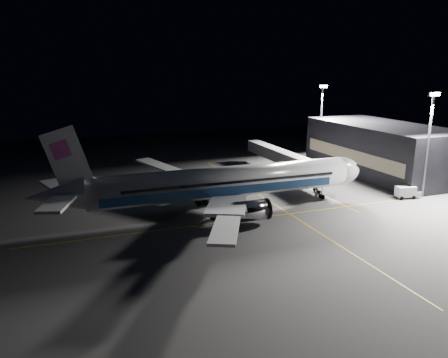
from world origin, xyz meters
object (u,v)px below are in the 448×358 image
at_px(airliner, 219,183).
at_px(safety_cone_b, 182,191).
at_px(safety_cone_c, 169,192).
at_px(safety_cone_a, 244,199).
at_px(baggage_tug, 212,184).
at_px(service_truck, 407,192).
at_px(floodlight_mast_north, 321,116).
at_px(jet_bridge, 286,158).
at_px(floodlight_mast_south, 429,136).

distance_m(airliner, safety_cone_b, 15.13).
xyz_separation_m(airliner, safety_cone_c, (-6.01, 14.00, -4.85)).
xyz_separation_m(safety_cone_a, safety_cone_b, (-9.76, 10.00, 0.07)).
height_order(safety_cone_b, safety_cone_c, safety_cone_b).
bearing_deg(safety_cone_b, baggage_tug, 15.09).
distance_m(service_truck, safety_cone_a, 32.42).
xyz_separation_m(floodlight_mast_north, safety_cone_a, (-34.42, -27.99, -12.11)).
xyz_separation_m(service_truck, safety_cone_b, (-40.69, 19.65, -0.99)).
xyz_separation_m(jet_bridge, safety_cone_b, (-26.18, -4.06, -4.26)).
height_order(jet_bridge, baggage_tug, jet_bridge).
relative_size(airliner, baggage_tug, 26.73).
bearing_deg(airliner, floodlight_mast_south, -8.33).
xyz_separation_m(airliner, service_truck, (37.59, -5.65, -3.85)).
xyz_separation_m(floodlight_mast_south, baggage_tug, (-37.03, 21.94, -11.67)).
relative_size(safety_cone_a, safety_cone_b, 0.79).
relative_size(floodlight_mast_south, service_truck, 4.08).
bearing_deg(floodlight_mast_south, safety_cone_a, 163.78).
bearing_deg(jet_bridge, baggage_tug, -173.62).
bearing_deg(safety_cone_b, airliner, -77.50).
distance_m(airliner, floodlight_mast_south, 42.13).
bearing_deg(safety_cone_b, safety_cone_a, -45.69).
xyz_separation_m(jet_bridge, floodlight_mast_north, (18.00, 13.93, 7.79)).
bearing_deg(baggage_tug, floodlight_mast_south, -22.17).
bearing_deg(safety_cone_c, safety_cone_b, 0.00).
bearing_deg(jet_bridge, service_truck, -58.52).
distance_m(safety_cone_b, safety_cone_c, 2.90).
height_order(floodlight_mast_south, safety_cone_a, floodlight_mast_south).
relative_size(floodlight_mast_north, baggage_tug, 9.00).
bearing_deg(service_truck, floodlight_mast_north, 94.93).
relative_size(jet_bridge, floodlight_mast_south, 1.66).
height_order(airliner, jet_bridge, airliner).
distance_m(jet_bridge, floodlight_mast_south, 31.05).
bearing_deg(safety_cone_c, airliner, -66.78).
relative_size(service_truck, safety_cone_a, 9.87).
bearing_deg(floodlight_mast_north, safety_cone_b, -157.85).
xyz_separation_m(airliner, floodlight_mast_south, (41.08, -6.01, 7.21)).
distance_m(floodlight_mast_south, safety_cone_a, 37.84).
height_order(airliner, service_truck, airliner).
bearing_deg(jet_bridge, airliner, -141.96).
bearing_deg(floodlight_mast_north, service_truck, -95.29).
distance_m(service_truck, safety_cone_b, 45.20).
bearing_deg(jet_bridge, floodlight_mast_south, -53.21).
xyz_separation_m(floodlight_mast_south, safety_cone_a, (-34.42, 10.01, -12.11)).
bearing_deg(baggage_tug, safety_cone_a, -69.18).
relative_size(floodlight_mast_north, safety_cone_c, 32.88).
height_order(baggage_tug, safety_cone_b, baggage_tug).
bearing_deg(safety_cone_c, floodlight_mast_south, -23.03).
relative_size(floodlight_mast_south, baggage_tug, 9.00).
bearing_deg(floodlight_mast_north, safety_cone_a, -140.89).
height_order(jet_bridge, floodlight_mast_north, floodlight_mast_north).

